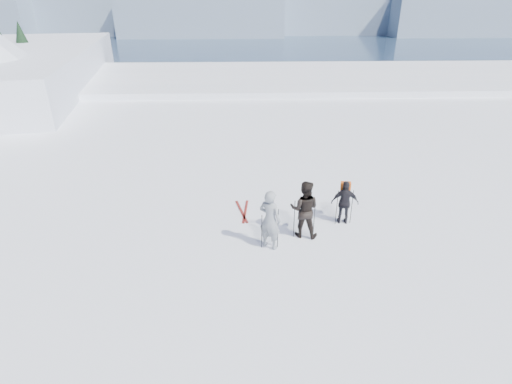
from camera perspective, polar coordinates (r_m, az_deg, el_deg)
The scene contains 8 objects.
lake_basin at distance 40.90m, azimuth 1.61°, elevation 6.75°, with size 820.00×820.00×71.62m.
far_mountain_range at distance 464.60m, azimuth 1.99°, elevation 24.42°, with size 770.00×110.00×53.00m.
skier_grey at distance 12.21m, azimuth 1.99°, elevation -3.98°, with size 0.71×0.47×1.96m, color gray.
skier_dark at distance 12.89m, azimuth 6.92°, elevation -2.45°, with size 0.95×0.74×1.95m, color black.
skier_pack at distance 13.94m, azimuth 12.58°, elevation -1.48°, with size 0.92×0.38×1.57m, color black.
backpack at distance 13.74m, azimuth 12.90°, elevation 2.75°, with size 0.34×0.19×0.46m, color orange.
ski_poles at distance 13.06m, azimuth 7.38°, elevation -3.76°, with size 3.18×1.42×1.37m.
skis_loose at distance 14.66m, azimuth -1.81°, elevation -2.78°, with size 0.51×1.70×0.03m.
Camera 1 is at (-2.60, -8.48, 7.12)m, focal length 28.00 mm.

